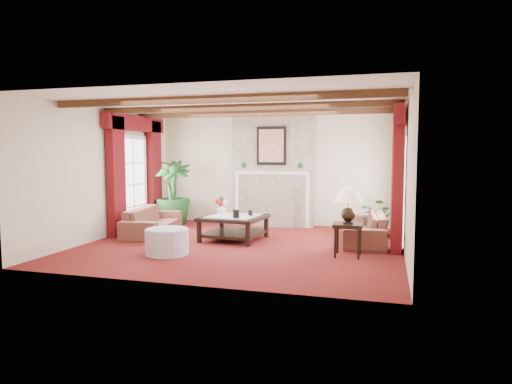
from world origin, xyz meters
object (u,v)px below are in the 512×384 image
(side_table, at_px, (348,240))
(ottoman, at_px, (167,242))
(sofa_right, at_px, (364,223))
(coffee_table, at_px, (234,228))
(potted_palm, at_px, (173,207))
(sofa_left, at_px, (152,216))

(side_table, height_order, ottoman, side_table)
(sofa_right, bearing_deg, coffee_table, -83.18)
(sofa_right, relative_size, side_table, 3.55)
(potted_palm, relative_size, coffee_table, 1.49)
(sofa_right, bearing_deg, sofa_left, -89.30)
(sofa_right, height_order, potted_palm, potted_palm)
(sofa_left, distance_m, potted_palm, 1.37)
(sofa_left, distance_m, sofa_right, 4.53)
(sofa_left, height_order, side_table, sofa_left)
(coffee_table, xyz_separation_m, side_table, (2.38, -0.87, 0.04))
(potted_palm, height_order, side_table, potted_palm)
(side_table, bearing_deg, coffee_table, 159.95)
(coffee_table, bearing_deg, side_table, -15.23)
(sofa_left, relative_size, side_table, 3.60)
(potted_palm, distance_m, coffee_table, 2.59)
(potted_palm, relative_size, side_table, 3.12)
(sofa_left, bearing_deg, coffee_table, -103.35)
(coffee_table, relative_size, ottoman, 1.57)
(sofa_right, distance_m, ottoman, 3.89)
(sofa_right, bearing_deg, potted_palm, -105.85)
(potted_palm, bearing_deg, coffee_table, -35.12)
(sofa_right, height_order, side_table, sofa_right)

